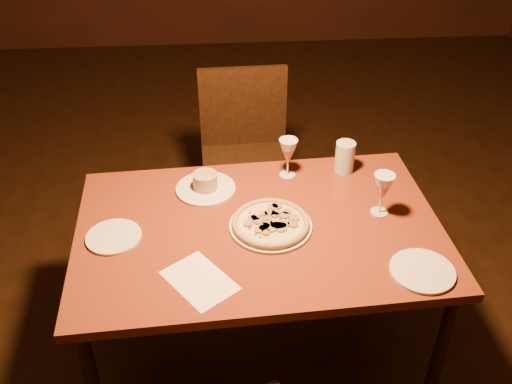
{
  "coord_description": "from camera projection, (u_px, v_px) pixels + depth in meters",
  "views": [
    {
      "loc": [
        0.07,
        -1.81,
        2.06
      ],
      "look_at": [
        0.2,
        -0.13,
        0.84
      ],
      "focal_mm": 40.0,
      "sensor_mm": 36.0,
      "label": 1
    }
  ],
  "objects": [
    {
      "name": "chair_far",
      "position": [
        246.0,
        152.0,
        2.91
      ],
      "size": [
        0.46,
        0.46,
        0.92
      ],
      "rotation": [
        0.0,
        0.0,
        0.03
      ],
      "color": "black",
      "rests_on": "floor"
    },
    {
      "name": "floor",
      "position": [
        211.0,
        323.0,
        2.66
      ],
      "size": [
        7.0,
        7.0,
        0.0
      ],
      "primitive_type": "plane",
      "color": "black",
      "rests_on": "ground"
    },
    {
      "name": "menu_card",
      "position": [
        200.0,
        281.0,
        1.87
      ],
      "size": [
        0.28,
        0.29,
        0.0
      ],
      "primitive_type": "cube",
      "rotation": [
        0.0,
        0.0,
        0.64
      ],
      "color": "white",
      "rests_on": "dining_table"
    },
    {
      "name": "side_plate_near",
      "position": [
        422.0,
        271.0,
        1.91
      ],
      "size": [
        0.22,
        0.22,
        0.01
      ],
      "primitive_type": "cylinder",
      "color": "white",
      "rests_on": "dining_table"
    },
    {
      "name": "wine_glass_right",
      "position": [
        382.0,
        194.0,
        2.12
      ],
      "size": [
        0.08,
        0.08,
        0.17
      ],
      "primitive_type": null,
      "color": "#C77353",
      "rests_on": "dining_table"
    },
    {
      "name": "dining_table",
      "position": [
        259.0,
        239.0,
        2.14
      ],
      "size": [
        1.39,
        0.93,
        0.72
      ],
      "rotation": [
        0.0,
        0.0,
        0.05
      ],
      "color": "maroon",
      "rests_on": "floor"
    },
    {
      "name": "side_plate_left",
      "position": [
        114.0,
        237.0,
        2.05
      ],
      "size": [
        0.2,
        0.2,
        0.01
      ],
      "primitive_type": "cylinder",
      "color": "white",
      "rests_on": "dining_table"
    },
    {
      "name": "water_tumbler",
      "position": [
        345.0,
        157.0,
        2.37
      ],
      "size": [
        0.08,
        0.08,
        0.14
      ],
      "primitive_type": "cylinder",
      "color": "#B0BBC0",
      "rests_on": "dining_table"
    },
    {
      "name": "ramekin_saucer",
      "position": [
        205.0,
        185.0,
        2.28
      ],
      "size": [
        0.24,
        0.24,
        0.08
      ],
      "color": "white",
      "rests_on": "dining_table"
    },
    {
      "name": "wine_glass_far",
      "position": [
        288.0,
        158.0,
        2.33
      ],
      "size": [
        0.08,
        0.08,
        0.17
      ],
      "primitive_type": null,
      "color": "#C77353",
      "rests_on": "dining_table"
    },
    {
      "name": "pizza_plate",
      "position": [
        271.0,
        223.0,
        2.09
      ],
      "size": [
        0.31,
        0.31,
        0.03
      ],
      "color": "white",
      "rests_on": "dining_table"
    }
  ]
}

